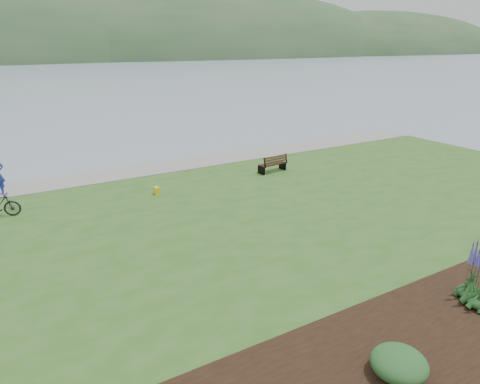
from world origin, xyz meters
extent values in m
plane|color=gray|center=(0.00, 0.00, 0.00)|extent=(600.00, 600.00, 0.00)
cube|color=#2E581F|center=(0.00, -2.00, 0.20)|extent=(34.00, 20.00, 0.40)
cube|color=gray|center=(0.00, 6.90, 0.42)|extent=(34.00, 2.20, 0.03)
cube|color=#311D13|center=(3.45, 3.33, 0.82)|extent=(1.54, 0.70, 0.05)
cube|color=#311D13|center=(3.49, 3.06, 1.10)|extent=(1.49, 0.33, 0.46)
cube|color=black|center=(2.74, 3.24, 0.60)|extent=(0.12, 0.51, 0.41)
cube|color=black|center=(4.17, 3.43, 0.60)|extent=(0.12, 0.51, 0.41)
cube|color=gold|center=(-2.88, 3.03, 0.56)|extent=(0.21, 0.31, 0.32)
ellipsoid|color=#153B17|center=(1.16, -9.23, 0.59)|extent=(0.62, 0.62, 0.31)
ellipsoid|color=#153B17|center=(1.35, -8.83, 0.59)|extent=(0.62, 0.62, 0.31)
cone|color=#4A439C|center=(1.35, -8.83, 1.47)|extent=(0.36, 0.36, 1.45)
ellipsoid|color=#1E4C21|center=(-2.47, -9.80, 0.72)|extent=(1.13, 1.13, 0.56)
camera|label=1|loc=(-8.64, -14.12, 6.73)|focal=32.00mm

